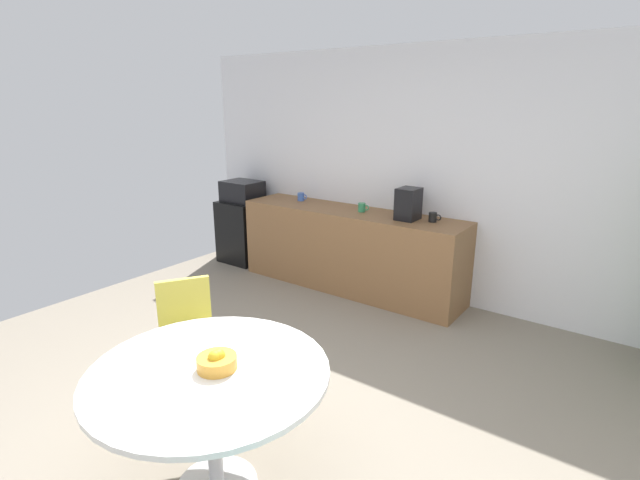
{
  "coord_description": "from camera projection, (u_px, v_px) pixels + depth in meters",
  "views": [
    {
      "loc": [
        1.97,
        -1.64,
        2.06
      ],
      "look_at": [
        -0.25,
        1.4,
        0.95
      ],
      "focal_mm": 26.78,
      "sensor_mm": 36.0,
      "label": 1
    }
  ],
  "objects": [
    {
      "name": "ground_plane",
      "position": [
        220.0,
        444.0,
        2.98
      ],
      "size": [
        6.0,
        6.0,
        0.0
      ],
      "primitive_type": "plane",
      "color": "gray"
    },
    {
      "name": "round_table",
      "position": [
        210.0,
        389.0,
        2.46
      ],
      "size": [
        1.24,
        1.24,
        0.74
      ],
      "color": "silver",
      "rests_on": "ground_plane"
    },
    {
      "name": "mini_fridge",
      "position": [
        244.0,
        231.0,
        6.27
      ],
      "size": [
        0.54,
        0.54,
        0.8
      ],
      "primitive_type": "cube",
      "color": "black",
      "rests_on": "ground_plane"
    },
    {
      "name": "chair_yellow",
      "position": [
        187.0,
        324.0,
        3.41
      ],
      "size": [
        0.58,
        0.58,
        0.83
      ],
      "color": "silver",
      "rests_on": "ground_plane"
    },
    {
      "name": "mug_green",
      "position": [
        362.0,
        207.0,
        5.13
      ],
      "size": [
        0.13,
        0.08,
        0.09
      ],
      "color": "#338C59",
      "rests_on": "counter_block"
    },
    {
      "name": "mug_red",
      "position": [
        301.0,
        197.0,
        5.69
      ],
      "size": [
        0.13,
        0.08,
        0.09
      ],
      "color": "#3F66BF",
      "rests_on": "counter_block"
    },
    {
      "name": "microwave",
      "position": [
        242.0,
        191.0,
        6.12
      ],
      "size": [
        0.48,
        0.38,
        0.26
      ],
      "primitive_type": "cube",
      "color": "black",
      "rests_on": "mini_fridge"
    },
    {
      "name": "mug_white",
      "position": [
        433.0,
        217.0,
        4.7
      ],
      "size": [
        0.13,
        0.08,
        0.09
      ],
      "color": "black",
      "rests_on": "counter_block"
    },
    {
      "name": "wall_back",
      "position": [
        431.0,
        176.0,
        4.93
      ],
      "size": [
        6.0,
        0.1,
        2.6
      ],
      "primitive_type": "cube",
      "color": "silver",
      "rests_on": "ground_plane"
    },
    {
      "name": "counter_block",
      "position": [
        350.0,
        250.0,
        5.33
      ],
      "size": [
        2.6,
        0.6,
        0.9
      ],
      "primitive_type": "cube",
      "color": "brown",
      "rests_on": "ground_plane"
    },
    {
      "name": "coffee_maker",
      "position": [
        408.0,
        204.0,
        4.77
      ],
      "size": [
        0.2,
        0.24,
        0.32
      ],
      "primitive_type": "cube",
      "color": "black",
      "rests_on": "counter_block"
    },
    {
      "name": "fruit_bowl",
      "position": [
        217.0,
        361.0,
        2.42
      ],
      "size": [
        0.21,
        0.21,
        0.11
      ],
      "color": "gold",
      "rests_on": "round_table"
    }
  ]
}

